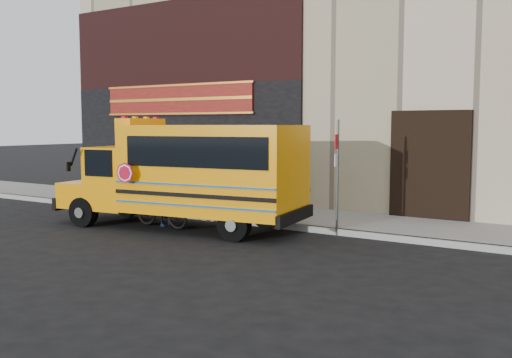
{
  "coord_description": "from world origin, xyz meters",
  "views": [
    {
      "loc": [
        8.33,
        -10.43,
        2.75
      ],
      "look_at": [
        0.59,
        1.85,
        1.37
      ],
      "focal_mm": 40.0,
      "sensor_mm": 36.0,
      "label": 1
    }
  ],
  "objects_px": {
    "bicycle": "(161,207)",
    "cyclist": "(166,197)",
    "sign_pole": "(337,172)",
    "school_bus": "(191,172)"
  },
  "relations": [
    {
      "from": "bicycle",
      "to": "cyclist",
      "type": "relative_size",
      "value": 1.15
    },
    {
      "from": "cyclist",
      "to": "bicycle",
      "type": "bearing_deg",
      "value": 129.64
    },
    {
      "from": "bicycle",
      "to": "cyclist",
      "type": "distance_m",
      "value": 0.29
    },
    {
      "from": "sign_pole",
      "to": "bicycle",
      "type": "distance_m",
      "value": 4.79
    },
    {
      "from": "bicycle",
      "to": "cyclist",
      "type": "bearing_deg",
      "value": -42.35
    },
    {
      "from": "sign_pole",
      "to": "school_bus",
      "type": "bearing_deg",
      "value": -161.31
    },
    {
      "from": "school_bus",
      "to": "cyclist",
      "type": "relative_size",
      "value": 4.33
    },
    {
      "from": "sign_pole",
      "to": "cyclist",
      "type": "bearing_deg",
      "value": -162.14
    },
    {
      "from": "cyclist",
      "to": "sign_pole",
      "type": "bearing_deg",
      "value": -76.59
    },
    {
      "from": "sign_pole",
      "to": "cyclist",
      "type": "height_order",
      "value": "sign_pole"
    }
  ]
}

